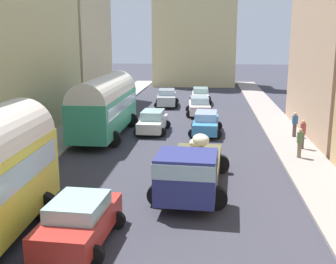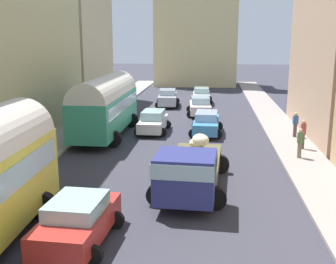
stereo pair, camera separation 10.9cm
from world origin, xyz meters
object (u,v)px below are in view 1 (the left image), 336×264
object	(u,v)px
car_3	(79,221)
car_4	(153,121)
cargo_truck_0	(191,168)
car_2	(200,96)
car_0	(206,123)
pedestrian_3	(295,124)
pedestrian_2	(300,142)
parked_bus_1	(105,104)
pedestrian_1	(303,133)
car_1	(199,106)
car_5	(167,98)

from	to	relation	value
car_3	car_4	size ratio (longest dim) A/B	0.96
cargo_truck_0	car_2	bearing A→B (deg)	90.43
cargo_truck_0	car_0	size ratio (longest dim) A/B	1.75
car_4	pedestrian_3	size ratio (longest dim) A/B	2.37
car_2	pedestrian_2	size ratio (longest dim) A/B	2.40
parked_bus_1	car_0	bearing A→B (deg)	10.51
car_0	car_2	size ratio (longest dim) A/B	1.04
parked_bus_1	car_2	bearing A→B (deg)	67.83
car_0	car_4	xyz separation A→B (m)	(-3.66, 0.11, -0.01)
car_2	pedestrian_1	xyz separation A→B (m)	(6.29, -17.20, 0.27)
car_3	pedestrian_2	bearing A→B (deg)	49.09
car_4	pedestrian_1	bearing A→B (deg)	-23.13
pedestrian_3	car_4	bearing A→B (deg)	174.17
car_1	car_2	xyz separation A→B (m)	(-0.06, 6.40, 0.00)
pedestrian_2	parked_bus_1	bearing A→B (deg)	158.91
cargo_truck_0	car_0	distance (m)	11.44
pedestrian_1	pedestrian_2	distance (m)	1.98
car_0	parked_bus_1	bearing A→B (deg)	-169.49
pedestrian_3	car_2	bearing A→B (deg)	114.30
car_2	pedestrian_3	size ratio (longest dim) A/B	2.38
car_1	car_3	distance (m)	23.17
parked_bus_1	car_2	xyz separation A→B (m)	(5.95, 14.59, -1.39)
car_1	car_2	distance (m)	6.40
parked_bus_1	pedestrian_3	distance (m)	12.42
car_3	pedestrian_1	distance (m)	15.38
parked_bus_1	car_2	size ratio (longest dim) A/B	2.24
pedestrian_1	pedestrian_2	world-z (taller)	pedestrian_1
car_1	pedestrian_2	distance (m)	13.92
car_1	pedestrian_1	xyz separation A→B (m)	(6.23, -10.80, 0.27)
car_3	car_5	distance (m)	27.37
car_0	car_1	bearing A→B (deg)	95.22
cargo_truck_0	pedestrian_2	world-z (taller)	cargo_truck_0
car_5	pedestrian_1	xyz separation A→B (m)	(9.44, -15.22, 0.24)
car_4	pedestrian_2	distance (m)	10.49
parked_bus_1	car_0	size ratio (longest dim) A/B	2.15
car_1	pedestrian_2	world-z (taller)	pedestrian_2
cargo_truck_0	car_2	world-z (taller)	cargo_truck_0
cargo_truck_0	pedestrian_3	xyz separation A→B (m)	(6.23, 10.58, -0.16)
parked_bus_1	car_2	world-z (taller)	parked_bus_1
parked_bus_1	pedestrian_2	size ratio (longest dim) A/B	5.37
car_3	car_5	bearing A→B (deg)	90.04
cargo_truck_0	car_4	distance (m)	11.96
pedestrian_2	pedestrian_1	bearing A→B (deg)	73.97
parked_bus_1	pedestrian_1	world-z (taller)	parked_bus_1
car_1	car_3	world-z (taller)	car_1
car_0	car_3	xyz separation A→B (m)	(-3.83, -15.99, -0.00)
car_5	pedestrian_3	distance (m)	15.53
car_1	car_3	bearing A→B (deg)	-97.93
car_1	car_5	bearing A→B (deg)	126.02
car_1	car_0	bearing A→B (deg)	-84.78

